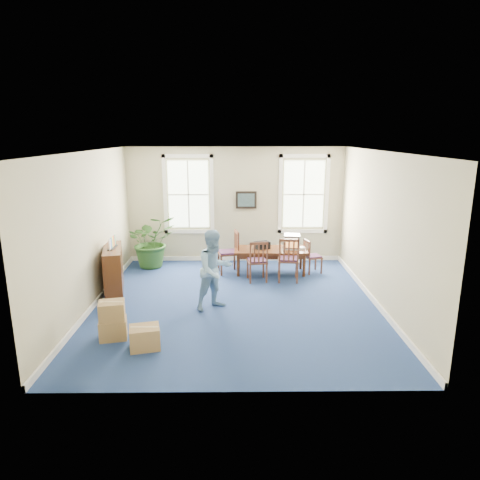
{
  "coord_description": "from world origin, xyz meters",
  "views": [
    {
      "loc": [
        -0.0,
        -8.58,
        3.53
      ],
      "look_at": [
        0.1,
        0.6,
        1.25
      ],
      "focal_mm": 32.0,
      "sensor_mm": 36.0,
      "label": 1
    }
  ],
  "objects_px": {
    "crt_tv": "(292,242)",
    "man": "(215,270)",
    "chair_near_left": "(257,260)",
    "credenza": "(114,271)",
    "cardboard_boxes": "(124,317)",
    "conference_table": "(270,261)",
    "potted_plant": "(152,241)"
  },
  "relations": [
    {
      "from": "potted_plant",
      "to": "crt_tv",
      "type": "bearing_deg",
      "value": -7.92
    },
    {
      "from": "cardboard_boxes",
      "to": "potted_plant",
      "type": "bearing_deg",
      "value": 93.77
    },
    {
      "from": "chair_near_left",
      "to": "credenza",
      "type": "xyz_separation_m",
      "value": [
        -3.28,
        -0.83,
        0.0
      ]
    },
    {
      "from": "crt_tv",
      "to": "potted_plant",
      "type": "distance_m",
      "value": 3.77
    },
    {
      "from": "man",
      "to": "credenza",
      "type": "bearing_deg",
      "value": 124.22
    },
    {
      "from": "crt_tv",
      "to": "cardboard_boxes",
      "type": "distance_m",
      "value": 5.04
    },
    {
      "from": "crt_tv",
      "to": "potted_plant",
      "type": "xyz_separation_m",
      "value": [
        -3.73,
        0.52,
        -0.11
      ]
    },
    {
      "from": "chair_near_left",
      "to": "conference_table",
      "type": "bearing_deg",
      "value": -128.44
    },
    {
      "from": "man",
      "to": "credenza",
      "type": "height_order",
      "value": "man"
    },
    {
      "from": "credenza",
      "to": "crt_tv",
      "type": "bearing_deg",
      "value": 6.1
    },
    {
      "from": "conference_table",
      "to": "crt_tv",
      "type": "bearing_deg",
      "value": 5.67
    },
    {
      "from": "man",
      "to": "cardboard_boxes",
      "type": "height_order",
      "value": "man"
    },
    {
      "from": "man",
      "to": "potted_plant",
      "type": "xyz_separation_m",
      "value": [
        -1.84,
        2.91,
        -0.12
      ]
    },
    {
      "from": "conference_table",
      "to": "credenza",
      "type": "relative_size",
      "value": 1.41
    },
    {
      "from": "conference_table",
      "to": "cardboard_boxes",
      "type": "relative_size",
      "value": 1.48
    },
    {
      "from": "conference_table",
      "to": "man",
      "type": "distance_m",
      "value": 2.75
    },
    {
      "from": "conference_table",
      "to": "chair_near_left",
      "type": "relative_size",
      "value": 1.81
    },
    {
      "from": "crt_tv",
      "to": "cardboard_boxes",
      "type": "relative_size",
      "value": 0.35
    },
    {
      "from": "crt_tv",
      "to": "chair_near_left",
      "type": "relative_size",
      "value": 0.43
    },
    {
      "from": "credenza",
      "to": "potted_plant",
      "type": "distance_m",
      "value": 2.1
    },
    {
      "from": "crt_tv",
      "to": "credenza",
      "type": "distance_m",
      "value": 4.49
    },
    {
      "from": "crt_tv",
      "to": "chair_near_left",
      "type": "xyz_separation_m",
      "value": [
        -0.94,
        -0.68,
        -0.3
      ]
    },
    {
      "from": "crt_tv",
      "to": "man",
      "type": "bearing_deg",
      "value": -121.44
    },
    {
      "from": "chair_near_left",
      "to": "crt_tv",
      "type": "bearing_deg",
      "value": -151.45
    },
    {
      "from": "man",
      "to": "cardboard_boxes",
      "type": "relative_size",
      "value": 1.32
    },
    {
      "from": "crt_tv",
      "to": "man",
      "type": "xyz_separation_m",
      "value": [
        -1.89,
        -2.39,
        0.01
      ]
    },
    {
      "from": "potted_plant",
      "to": "chair_near_left",
      "type": "bearing_deg",
      "value": -23.24
    },
    {
      "from": "crt_tv",
      "to": "cardboard_boxes",
      "type": "bearing_deg",
      "value": -126.57
    },
    {
      "from": "crt_tv",
      "to": "man",
      "type": "distance_m",
      "value": 3.05
    },
    {
      "from": "cardboard_boxes",
      "to": "chair_near_left",
      "type": "bearing_deg",
      "value": 49.56
    },
    {
      "from": "chair_near_left",
      "to": "cardboard_boxes",
      "type": "relative_size",
      "value": 0.82
    },
    {
      "from": "conference_table",
      "to": "crt_tv",
      "type": "xyz_separation_m",
      "value": [
        0.55,
        0.04,
        0.5
      ]
    }
  ]
}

